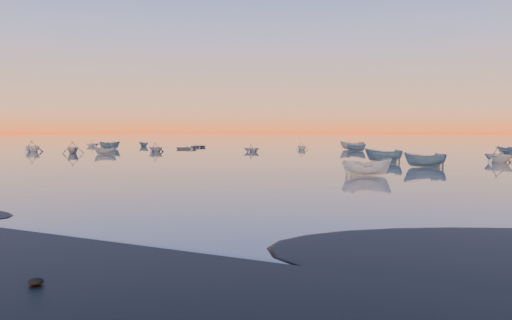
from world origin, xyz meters
The scene contains 3 objects.
ground centered at (0.00, 100.00, 0.00)m, with size 600.00×600.00×0.00m, color #625851.
moored_fleet centered at (0.00, 53.00, 0.00)m, with size 124.00×58.00×1.20m, color beige, non-canonical shape.
boat_near_center centered at (12.03, 24.00, 0.00)m, with size 3.92×1.66×1.36m, color beige.
Camera 1 is at (21.49, -14.98, 3.59)m, focal length 35.00 mm.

